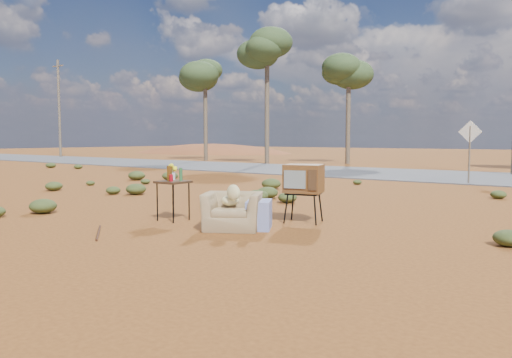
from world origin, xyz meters
The scene contains 13 objects.
ground centered at (0.00, 0.00, 0.00)m, with size 140.00×140.00×0.00m, color brown.
highway centered at (0.00, 15.00, 0.02)m, with size 140.00×7.00×0.04m, color #565659.
dirt_mound centered at (-30.00, 34.00, 0.00)m, with size 26.00×18.00×2.00m, color brown.
armchair centered at (0.44, 0.52, 0.40)m, with size 1.27×1.20×0.85m.
tv_unit centered at (1.01, 1.79, 0.81)m, with size 0.80×0.70×1.09m.
side_table centered at (-1.16, 0.52, 0.79)m, with size 0.53×0.53×1.07m.
rusty_bar centered at (-1.16, -1.18, 0.02)m, with size 0.03×0.03×1.30m, color #492313.
road_sign centered at (1.50, 12.00, 1.50)m, with size 0.78×0.06×2.19m.
eucalyptus_far_left centered at (-18.00, 20.00, 5.94)m, with size 3.20×3.20×7.10m.
eucalyptus_left centered at (-12.00, 19.00, 6.92)m, with size 3.20×3.20×8.10m.
eucalyptus_near_left centered at (-8.00, 22.00, 5.45)m, with size 3.20×3.20×6.60m.
utility_pole_west centered at (-32.00, 17.50, 4.15)m, with size 1.40×0.20×8.00m.
scrub_patch centered at (-0.82, 4.41, 0.14)m, with size 17.49×8.07×0.33m.
Camera 1 is at (5.81, -6.19, 1.58)m, focal length 35.00 mm.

